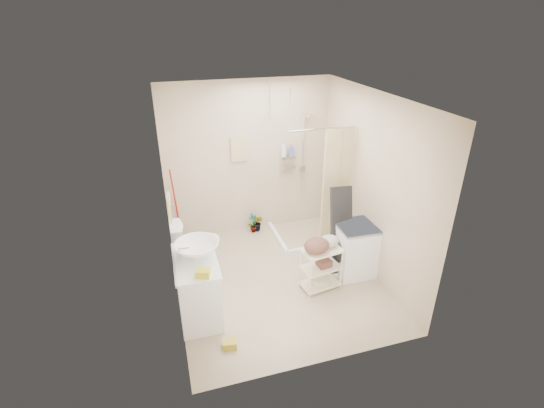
% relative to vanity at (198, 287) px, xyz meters
% --- Properties ---
extents(floor, '(3.20, 3.20, 0.00)m').
position_rel_vanity_xyz_m(floor, '(1.16, 0.40, -0.41)').
color(floor, '#C6B394').
rests_on(floor, ground).
extents(ceiling, '(2.80, 3.20, 0.04)m').
position_rel_vanity_xyz_m(ceiling, '(1.16, 0.40, 2.19)').
color(ceiling, silver).
rests_on(ceiling, ground).
extents(wall_back, '(2.80, 0.04, 2.60)m').
position_rel_vanity_xyz_m(wall_back, '(1.16, 2.00, 0.89)').
color(wall_back, beige).
rests_on(wall_back, ground).
extents(wall_front, '(2.80, 0.04, 2.60)m').
position_rel_vanity_xyz_m(wall_front, '(1.16, -1.20, 0.89)').
color(wall_front, beige).
rests_on(wall_front, ground).
extents(wall_left, '(0.04, 3.20, 2.60)m').
position_rel_vanity_xyz_m(wall_left, '(-0.24, 0.40, 0.89)').
color(wall_left, beige).
rests_on(wall_left, ground).
extents(wall_right, '(0.04, 3.20, 2.60)m').
position_rel_vanity_xyz_m(wall_right, '(2.56, 0.40, 0.89)').
color(wall_right, beige).
rests_on(wall_right, ground).
extents(vanity, '(0.53, 0.94, 0.82)m').
position_rel_vanity_xyz_m(vanity, '(0.00, 0.00, 0.00)').
color(vanity, white).
rests_on(vanity, ground).
extents(sink, '(0.61, 0.61, 0.19)m').
position_rel_vanity_xyz_m(sink, '(0.04, 0.08, 0.50)').
color(sink, white).
rests_on(sink, vanity).
extents(counter_basket, '(0.19, 0.17, 0.09)m').
position_rel_vanity_xyz_m(counter_basket, '(0.05, -0.36, 0.45)').
color(counter_basket, gold).
rests_on(counter_basket, vanity).
extents(floor_basket, '(0.26, 0.21, 0.13)m').
position_rel_vanity_xyz_m(floor_basket, '(0.25, -0.68, -0.35)').
color(floor_basket, gold).
rests_on(floor_basket, ground).
extents(toilet, '(0.73, 0.42, 0.74)m').
position_rel_vanity_xyz_m(toilet, '(0.12, 1.15, -0.04)').
color(toilet, white).
rests_on(toilet, ground).
extents(mop, '(0.16, 0.16, 1.33)m').
position_rel_vanity_xyz_m(mop, '(-0.14, 1.92, 0.26)').
color(mop, '#A31D12').
rests_on(mop, ground).
extents(potted_plant_a, '(0.22, 0.21, 0.35)m').
position_rel_vanity_xyz_m(potted_plant_a, '(1.17, 1.83, -0.23)').
color(potted_plant_a, brown).
rests_on(potted_plant_a, ground).
extents(potted_plant_b, '(0.22, 0.22, 0.31)m').
position_rel_vanity_xyz_m(potted_plant_b, '(1.27, 1.85, -0.25)').
color(potted_plant_b, brown).
rests_on(potted_plant_b, ground).
extents(hanging_towel, '(0.28, 0.03, 0.42)m').
position_rel_vanity_xyz_m(hanging_towel, '(1.01, 1.98, 1.09)').
color(hanging_towel, '#CEBD8A').
rests_on(hanging_towel, wall_back).
extents(towel_ring, '(0.04, 0.22, 0.34)m').
position_rel_vanity_xyz_m(towel_ring, '(-0.22, 0.20, 1.06)').
color(towel_ring, '#FFED99').
rests_on(towel_ring, wall_left).
extents(tp_holder, '(0.08, 0.12, 0.14)m').
position_rel_vanity_xyz_m(tp_holder, '(-0.20, 0.45, 0.31)').
color(tp_holder, white).
rests_on(tp_holder, wall_left).
extents(shower, '(1.10, 1.10, 2.10)m').
position_rel_vanity_xyz_m(shower, '(2.01, 1.45, 0.64)').
color(shower, white).
rests_on(shower, ground).
extents(shampoo_bottle_a, '(0.12, 0.13, 0.26)m').
position_rel_vanity_xyz_m(shampoo_bottle_a, '(1.76, 1.93, 1.04)').
color(shampoo_bottle_a, silver).
rests_on(shampoo_bottle_a, shower).
extents(shampoo_bottle_b, '(0.10, 0.10, 0.19)m').
position_rel_vanity_xyz_m(shampoo_bottle_b, '(1.89, 1.92, 1.01)').
color(shampoo_bottle_b, '#4B5BA7').
rests_on(shampoo_bottle_b, shower).
extents(washing_machine, '(0.55, 0.56, 0.78)m').
position_rel_vanity_xyz_m(washing_machine, '(2.30, 0.26, -0.02)').
color(washing_machine, white).
rests_on(washing_machine, ground).
extents(laundry_rack, '(0.57, 0.39, 0.73)m').
position_rel_vanity_xyz_m(laundry_rack, '(1.70, 0.06, -0.04)').
color(laundry_rack, white).
rests_on(laundry_rack, ground).
extents(ironing_board, '(0.39, 0.18, 1.31)m').
position_rel_vanity_xyz_m(ironing_board, '(2.15, 0.41, 0.25)').
color(ironing_board, black).
rests_on(ironing_board, ground).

